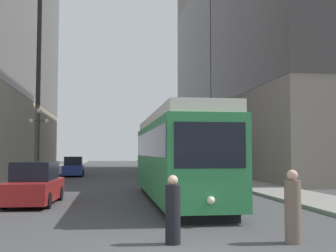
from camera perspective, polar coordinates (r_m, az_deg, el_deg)
sidewalk_left at (r=49.16m, az=-15.29°, el=-5.96°), size 3.10×120.00×0.15m
sidewalk_right at (r=49.69m, az=2.50°, el=-6.06°), size 3.10×120.00×0.15m
streetcar at (r=19.08m, az=1.11°, el=-3.96°), size 2.72×13.23×3.89m
transit_bus at (r=35.81m, az=1.59°, el=-4.02°), size 2.98×11.73×3.45m
parked_car_left_near at (r=40.26m, az=-12.71°, el=-5.46°), size 1.97×4.49×1.82m
parked_car_left_mid at (r=19.06m, az=-17.62°, el=-7.58°), size 2.08×4.72×1.82m
pedestrian_crossing_near at (r=10.44m, az=0.66°, el=-11.57°), size 0.37×0.37×1.67m
pedestrian_crossing_far at (r=10.97m, az=16.58°, el=-10.72°), size 0.40×0.40×1.80m
lamp_post_left_far at (r=32.22m, az=-17.14°, el=-0.87°), size 1.41×0.36×5.32m
building_left_corner at (r=59.82m, az=-21.15°, el=9.81°), size 12.10×17.15×30.69m
building_right_corner at (r=39.83m, az=20.09°, el=14.89°), size 15.31×19.60×28.52m
building_right_midblock at (r=56.98m, az=8.27°, el=8.56°), size 10.89×21.39×27.49m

